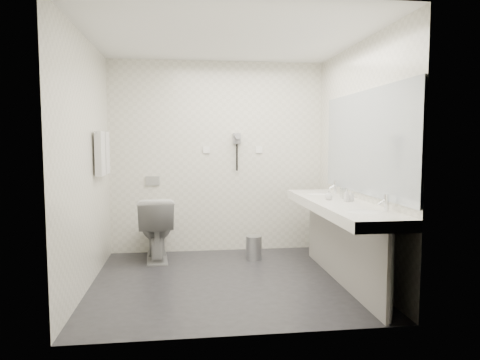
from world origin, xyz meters
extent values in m
plane|color=#232327|center=(0.00, 0.00, 0.00)|extent=(2.80, 2.80, 0.00)
plane|color=white|center=(0.00, 0.00, 2.50)|extent=(2.80, 2.80, 0.00)
plane|color=silver|center=(0.00, 1.30, 1.25)|extent=(2.80, 0.00, 2.80)
plane|color=silver|center=(0.00, -1.30, 1.25)|extent=(2.80, 0.00, 2.80)
plane|color=silver|center=(-1.40, 0.00, 1.25)|extent=(0.00, 2.60, 2.60)
plane|color=silver|center=(1.40, 0.00, 1.25)|extent=(0.00, 2.60, 2.60)
cube|color=white|center=(1.12, -0.20, 0.80)|extent=(0.55, 2.20, 0.10)
cube|color=#999590|center=(1.15, -0.20, 0.38)|extent=(0.03, 2.15, 0.75)
cylinder|color=silver|center=(1.18, -1.24, 0.38)|extent=(0.06, 0.06, 0.75)
cylinder|color=silver|center=(1.18, 0.84, 0.38)|extent=(0.06, 0.06, 0.75)
cube|color=#B2BCC6|center=(1.39, -0.20, 1.45)|extent=(0.02, 2.20, 1.05)
ellipsoid|color=white|center=(1.12, -0.85, 0.83)|extent=(0.40, 0.31, 0.05)
ellipsoid|color=white|center=(1.12, 0.45, 0.83)|extent=(0.40, 0.31, 0.05)
cylinder|color=silver|center=(1.32, -0.85, 0.92)|extent=(0.04, 0.04, 0.15)
cylinder|color=silver|center=(1.32, 0.45, 0.92)|extent=(0.04, 0.04, 0.15)
imported|color=beige|center=(1.25, -0.20, 0.91)|extent=(0.06, 0.06, 0.11)
imported|color=beige|center=(1.06, -0.07, 0.90)|extent=(0.11, 0.11, 0.10)
imported|color=beige|center=(1.19, -0.23, 0.92)|extent=(0.06, 0.06, 0.13)
cylinder|color=silver|center=(1.27, 0.02, 0.90)|extent=(0.06, 0.06, 0.11)
cylinder|color=silver|center=(1.28, 0.13, 0.90)|extent=(0.06, 0.06, 0.10)
imported|color=white|center=(-0.80, 0.95, 0.39)|extent=(0.50, 0.80, 0.78)
cube|color=#B2B5BA|center=(-0.85, 1.29, 0.95)|extent=(0.18, 0.02, 0.12)
cylinder|color=#B2B5BA|center=(0.40, 0.79, 0.14)|extent=(0.26, 0.26, 0.28)
cylinder|color=#B2B5BA|center=(0.40, 0.79, 0.29)|extent=(0.20, 0.20, 0.02)
cylinder|color=silver|center=(-1.35, 0.55, 1.55)|extent=(0.02, 0.62, 0.02)
cube|color=silver|center=(-1.34, 0.41, 1.33)|extent=(0.07, 0.24, 0.48)
cube|color=silver|center=(-1.34, 0.69, 1.33)|extent=(0.07, 0.24, 0.48)
cube|color=gray|center=(0.25, 1.27, 1.50)|extent=(0.10, 0.04, 0.14)
cylinder|color=gray|center=(0.25, 1.20, 1.53)|extent=(0.08, 0.14, 0.08)
cylinder|color=black|center=(0.25, 1.26, 1.25)|extent=(0.02, 0.02, 0.35)
cube|color=white|center=(-0.15, 1.29, 1.35)|extent=(0.09, 0.02, 0.09)
cube|color=white|center=(0.55, 1.29, 1.35)|extent=(0.09, 0.02, 0.09)
camera|label=1|loc=(-0.43, -4.44, 1.47)|focal=32.56mm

